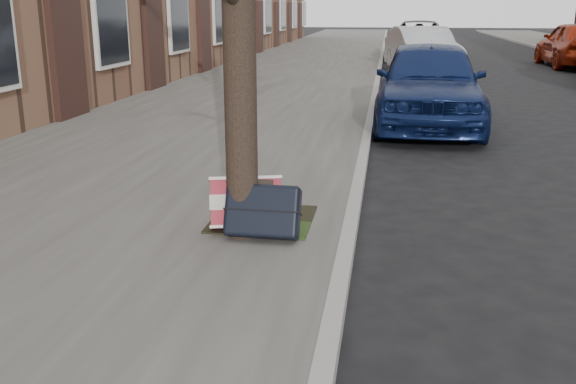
% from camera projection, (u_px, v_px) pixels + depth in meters
% --- Properties ---
extents(ground, '(120.00, 120.00, 0.00)m').
position_uv_depth(ground, '(533.00, 312.00, 4.11)').
color(ground, black).
rests_on(ground, ground).
extents(near_sidewalk, '(5.00, 70.00, 0.12)m').
position_uv_depth(near_sidewalk, '(295.00, 71.00, 18.87)').
color(near_sidewalk, '#66635D').
rests_on(near_sidewalk, ground).
extents(dirt_patch, '(0.85, 0.85, 0.02)m').
position_uv_depth(dirt_patch, '(263.00, 219.00, 5.51)').
color(dirt_patch, black).
rests_on(dirt_patch, near_sidewalk).
extents(suitcase_red, '(0.63, 0.44, 0.44)m').
position_uv_depth(suitcase_red, '(246.00, 203.00, 5.22)').
color(suitcase_red, maroon).
rests_on(suitcase_red, near_sidewalk).
extents(suitcase_navy, '(0.59, 0.35, 0.46)m').
position_uv_depth(suitcase_navy, '(263.00, 211.00, 5.01)').
color(suitcase_navy, black).
rests_on(suitcase_navy, near_sidewalk).
extents(car_near_front, '(1.75, 4.13, 1.39)m').
position_uv_depth(car_near_front, '(429.00, 83.00, 10.32)').
color(car_near_front, '#0E1C48').
rests_on(car_near_front, ground).
extents(car_near_mid, '(2.21, 4.28, 1.34)m').
position_uv_depth(car_near_mid, '(422.00, 51.00, 18.37)').
color(car_near_mid, '#B6B8BE').
rests_on(car_near_mid, ground).
extents(car_near_back, '(2.45, 5.09, 1.40)m').
position_uv_depth(car_near_back, '(419.00, 40.00, 23.75)').
color(car_near_back, '#3F3E44').
rests_on(car_near_back, ground).
extents(car_far_back, '(1.79, 4.37, 1.48)m').
position_uv_depth(car_far_back, '(575.00, 44.00, 20.49)').
color(car_far_back, '#99220B').
rests_on(car_far_back, ground).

